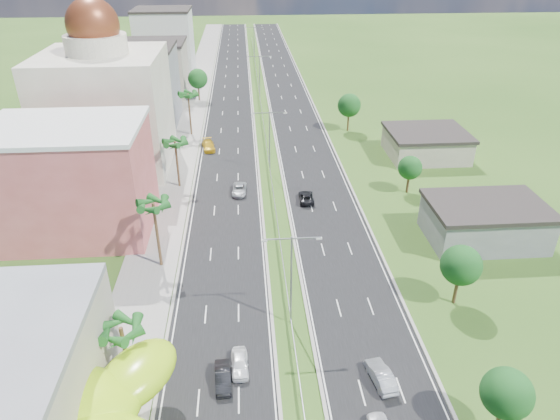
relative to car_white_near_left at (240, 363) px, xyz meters
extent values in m
plane|color=#2D5119|center=(5.54, -3.77, -0.74)|extent=(500.00, 500.00, 0.00)
cube|color=black|center=(-1.96, 86.23, -0.72)|extent=(11.00, 260.00, 0.04)
cube|color=black|center=(13.04, 86.23, -0.72)|extent=(11.00, 260.00, 0.04)
cube|color=gray|center=(-11.46, 86.23, -0.68)|extent=(7.00, 260.00, 0.12)
cube|color=gray|center=(5.54, 68.23, -0.12)|extent=(0.08, 216.00, 0.28)
cube|color=gray|center=(5.54, 170.23, -0.39)|extent=(0.10, 0.12, 0.70)
cylinder|color=gray|center=(5.54, 6.23, 4.76)|extent=(0.20, 0.20, 11.00)
cube|color=gray|center=(4.10, 6.23, 10.06)|extent=(2.88, 0.12, 0.12)
cube|color=gray|center=(6.98, 6.23, 10.06)|extent=(2.88, 0.12, 0.12)
cube|color=silver|center=(2.82, 6.23, 9.96)|extent=(0.60, 0.25, 0.18)
cube|color=silver|center=(8.26, 6.23, 9.96)|extent=(0.60, 0.25, 0.18)
cylinder|color=gray|center=(5.54, 46.23, 4.76)|extent=(0.20, 0.20, 11.00)
cube|color=gray|center=(4.10, 46.23, 10.06)|extent=(2.88, 0.12, 0.12)
cube|color=gray|center=(6.98, 46.23, 10.06)|extent=(2.88, 0.12, 0.12)
cube|color=silver|center=(2.82, 46.23, 9.96)|extent=(0.60, 0.25, 0.18)
cube|color=silver|center=(8.26, 46.23, 9.96)|extent=(0.60, 0.25, 0.18)
cylinder|color=gray|center=(5.54, 91.23, 4.76)|extent=(0.20, 0.20, 11.00)
cube|color=gray|center=(4.10, 91.23, 10.06)|extent=(2.88, 0.12, 0.12)
cube|color=gray|center=(6.98, 91.23, 10.06)|extent=(2.88, 0.12, 0.12)
cube|color=silver|center=(2.82, 91.23, 9.96)|extent=(0.60, 0.25, 0.18)
cube|color=silver|center=(8.26, 91.23, 9.96)|extent=(0.60, 0.25, 0.18)
cylinder|color=gray|center=(5.54, 136.23, 4.76)|extent=(0.20, 0.20, 11.00)
cube|color=gray|center=(4.10, 136.23, 10.06)|extent=(2.88, 0.12, 0.12)
cube|color=gray|center=(6.98, 136.23, 10.06)|extent=(2.88, 0.12, 0.12)
cube|color=silver|center=(2.82, 136.23, 9.96)|extent=(0.60, 0.25, 0.18)
cube|color=silver|center=(8.26, 136.23, 9.96)|extent=(0.60, 0.25, 0.18)
cylinder|color=gray|center=(-18.46, -5.77, 1.26)|extent=(0.50, 0.50, 4.00)
cylinder|color=gray|center=(-9.46, -5.77, 1.26)|extent=(0.50, 0.50, 4.00)
cube|color=#B9514B|center=(-22.46, 28.23, 6.76)|extent=(20.00, 15.00, 15.00)
cube|color=beige|center=(-22.46, 51.23, 9.26)|extent=(20.00, 20.00, 20.00)
cylinder|color=beige|center=(-22.46, 51.23, 20.76)|extent=(10.00, 10.00, 3.00)
sphere|color=brown|center=(-22.46, 51.23, 23.76)|extent=(8.40, 8.40, 8.40)
cube|color=slate|center=(-21.46, 76.23, 7.26)|extent=(16.00, 15.00, 16.00)
cube|color=#A39B86|center=(-21.46, 98.23, 5.76)|extent=(16.00, 15.00, 13.00)
cube|color=silver|center=(-21.46, 121.23, 8.26)|extent=(16.00, 15.00, 18.00)
cube|color=slate|center=(33.54, 21.23, 1.76)|extent=(15.00, 10.00, 5.00)
cube|color=#A39B86|center=(35.54, 51.23, 1.46)|extent=(14.00, 12.00, 4.40)
cylinder|color=#47301C|center=(-9.96, -1.77, 3.01)|extent=(0.36, 0.36, 7.50)
cylinder|color=#47301C|center=(-9.96, 18.23, 3.76)|extent=(0.36, 0.36, 9.00)
cylinder|color=#47301C|center=(-9.96, 41.23, 3.26)|extent=(0.36, 0.36, 8.00)
cylinder|color=#47301C|center=(-9.96, 66.23, 3.66)|extent=(0.36, 0.36, 8.80)
cylinder|color=#47301C|center=(-9.96, 91.23, 1.71)|extent=(0.40, 0.40, 4.90)
sphere|color=#1B561D|center=(-9.96, 91.23, 4.86)|extent=(4.90, 4.90, 4.90)
cylinder|color=#47301C|center=(21.54, -8.77, 1.36)|extent=(0.40, 0.40, 4.20)
sphere|color=#1B561D|center=(21.54, -8.77, 4.06)|extent=(4.20, 4.20, 4.20)
cylinder|color=#47301C|center=(24.54, 8.23, 1.54)|extent=(0.40, 0.40, 4.55)
sphere|color=#1B561D|center=(24.54, 8.23, 4.46)|extent=(4.55, 4.55, 4.55)
cylinder|color=#47301C|center=(27.54, 36.23, 1.19)|extent=(0.40, 0.40, 3.85)
sphere|color=#1B561D|center=(27.54, 36.23, 3.66)|extent=(3.85, 3.85, 3.85)
cylinder|color=#47301C|center=(23.54, 66.23, 1.71)|extent=(0.40, 0.40, 4.90)
sphere|color=#1B561D|center=(23.54, 66.23, 4.86)|extent=(4.90, 4.90, 4.90)
imported|color=white|center=(0.00, 0.00, 0.00)|extent=(1.79, 4.14, 1.39)
imported|color=black|center=(-1.58, -1.64, 0.00)|extent=(1.71, 4.27, 1.38)
imported|color=#A1A5A8|center=(0.08, 37.86, -0.02)|extent=(2.53, 4.98, 1.35)
imported|color=gold|center=(-5.89, 57.48, 0.09)|extent=(3.04, 5.71, 1.58)
imported|color=#A1A3A9|center=(13.23, -2.60, 0.07)|extent=(2.37, 4.83, 1.52)
imported|color=black|center=(10.66, 34.35, -0.03)|extent=(2.38, 4.87, 1.33)
camera|label=1|loc=(1.28, -35.27, 36.27)|focal=32.00mm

